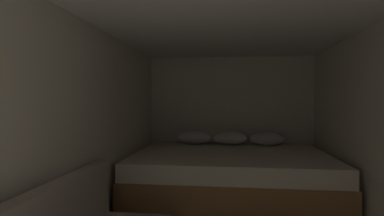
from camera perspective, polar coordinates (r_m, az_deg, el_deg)
The scene contains 4 objects.
wall_back at distance 4.92m, azimuth 7.29°, elevation -2.53°, with size 2.73×0.05×2.10m, color beige.
wall_left at distance 2.66m, azimuth -22.59°, elevation -5.85°, with size 0.05×5.18×2.10m, color beige.
ceiling_slab at distance 2.42m, azimuth 7.88°, elevation 19.32°, with size 2.73×5.18×0.05m, color white.
bed at distance 4.08m, azimuth 7.37°, elevation -13.13°, with size 2.51×1.81×0.90m.
Camera 1 is at (-0.04, -0.38, 1.38)m, focal length 27.84 mm.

